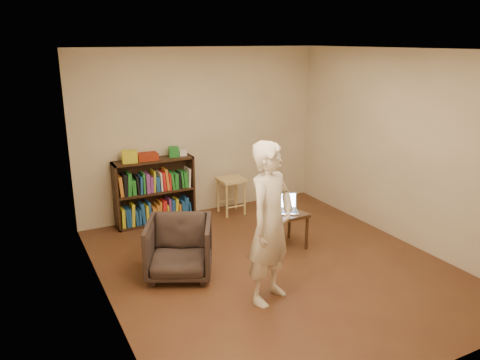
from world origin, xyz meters
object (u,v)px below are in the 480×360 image
side_table (285,218)px  person (270,224)px  bookshelf (155,195)px  armchair (179,248)px  laptop (285,207)px  stool (231,185)px

side_table → person: 1.45m
bookshelf → armchair: bookshelf is taller
bookshelf → side_table: (1.29, -1.65, -0.03)m
bookshelf → laptop: (1.30, -1.63, 0.12)m
stool → person: (-0.80, -2.53, 0.40)m
side_table → laptop: size_ratio=1.25×
bookshelf → side_table: bearing=-52.1°
bookshelf → armchair: 1.79m
laptop → person: 1.43m
side_table → laptop: laptop is taller
bookshelf → stool: bookshelf is taller
bookshelf → stool: bearing=-8.5°
bookshelf → stool: (1.21, -0.18, 0.03)m
stool → laptop: (0.09, -1.45, 0.09)m
side_table → laptop: bearing=58.7°
stool → armchair: bearing=-132.8°
bookshelf → side_table: bookshelf is taller
laptop → armchair: bearing=-150.9°
bookshelf → armchair: size_ratio=1.57×
armchair → side_table: bearing=29.9°
stool → side_table: stool is taller
armchair → person: (0.67, -0.95, 0.53)m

